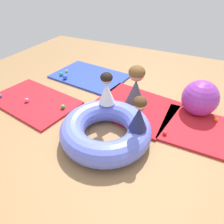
% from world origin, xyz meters
% --- Properties ---
extents(ground_plane, '(8.00, 8.00, 0.00)m').
position_xyz_m(ground_plane, '(0.00, 0.00, 0.00)').
color(ground_plane, '#9E7549').
extents(gym_mat_near_right, '(1.74, 1.22, 0.04)m').
position_xyz_m(gym_mat_near_right, '(-1.70, 0.25, 0.02)').
color(gym_mat_near_right, red).
rests_on(gym_mat_near_right, ground).
extents(gym_mat_front, '(1.18, 1.00, 0.04)m').
position_xyz_m(gym_mat_front, '(1.20, 0.75, 0.02)').
color(gym_mat_front, red).
rests_on(gym_mat_front, ground).
extents(gym_mat_center_rear, '(1.69, 1.24, 0.04)m').
position_xyz_m(gym_mat_center_rear, '(-1.31, 1.59, 0.02)').
color(gym_mat_center_rear, '#2D47B7').
rests_on(gym_mat_center_rear, ground).
extents(gym_mat_far_right, '(1.53, 1.36, 0.04)m').
position_xyz_m(gym_mat_far_right, '(0.04, 0.90, 0.02)').
color(gym_mat_far_right, '#B21923').
rests_on(gym_mat_far_right, ground).
extents(inflatable_cushion, '(1.30, 1.30, 0.35)m').
position_xyz_m(inflatable_cushion, '(-0.04, -0.04, 0.17)').
color(inflatable_cushion, '#6070E5').
rests_on(inflatable_cushion, ground).
extents(child_in_navy, '(0.26, 0.26, 0.47)m').
position_xyz_m(child_in_navy, '(0.41, -0.00, 0.58)').
color(child_in_navy, navy).
rests_on(child_in_navy, inflatable_cushion).
extents(child_in_white, '(0.27, 0.27, 0.50)m').
position_xyz_m(child_in_white, '(-0.23, 0.37, 0.59)').
color(child_in_white, white).
rests_on(child_in_white, inflatable_cushion).
extents(adult_seated, '(0.54, 0.54, 0.75)m').
position_xyz_m(adult_seated, '(0.04, 0.90, 0.41)').
color(adult_seated, '#4C4751').
rests_on(adult_seated, gym_mat_far_right).
extents(play_ball_blue, '(0.10, 0.10, 0.10)m').
position_xyz_m(play_ball_blue, '(-1.70, 1.20, 0.09)').
color(play_ball_blue, blue).
rests_on(play_ball_blue, gym_mat_center_rear).
extents(play_ball_teal, '(0.08, 0.08, 0.08)m').
position_xyz_m(play_ball_teal, '(-1.87, 1.30, 0.08)').
color(play_ball_teal, teal).
rests_on(play_ball_teal, gym_mat_center_rear).
extents(play_ball_orange, '(0.07, 0.07, 0.07)m').
position_xyz_m(play_ball_orange, '(1.37, 1.06, 0.07)').
color(play_ball_orange, orange).
rests_on(play_ball_orange, gym_mat_front).
extents(play_ball_pink, '(0.08, 0.08, 0.08)m').
position_xyz_m(play_ball_pink, '(-1.76, 0.15, 0.08)').
color(play_ball_pink, pink).
rests_on(play_ball_pink, gym_mat_near_right).
extents(play_ball_green, '(0.08, 0.08, 0.08)m').
position_xyz_m(play_ball_green, '(-1.04, 0.26, 0.08)').
color(play_ball_green, green).
rests_on(play_ball_green, gym_mat_near_right).
extents(play_ball_yellow, '(0.06, 0.06, 0.06)m').
position_xyz_m(play_ball_yellow, '(-1.88, 1.50, 0.07)').
color(play_ball_yellow, yellow).
rests_on(play_ball_yellow, gym_mat_center_rear).
extents(play_ball_red, '(0.07, 0.07, 0.07)m').
position_xyz_m(play_ball_red, '(0.71, 0.38, 0.07)').
color(play_ball_red, red).
rests_on(play_ball_red, gym_mat_front).
extents(play_ball_blue_second, '(0.07, 0.07, 0.07)m').
position_xyz_m(play_ball_blue_second, '(-2.33, 0.04, 0.07)').
color(play_ball_blue_second, blue).
rests_on(play_ball_blue_second, gym_mat_near_right).
extents(exercise_ball_large, '(0.59, 0.59, 0.59)m').
position_xyz_m(exercise_ball_large, '(1.05, 1.22, 0.30)').
color(exercise_ball_large, purple).
rests_on(exercise_ball_large, ground).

